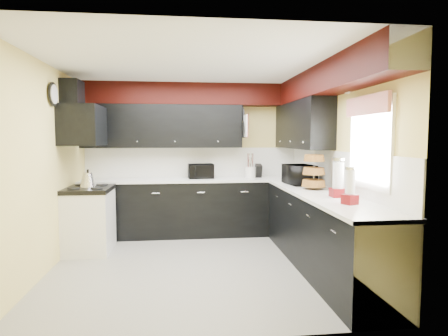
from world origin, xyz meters
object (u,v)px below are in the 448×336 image
(toaster_oven, at_px, (201,171))
(microwave, at_px, (300,175))
(kettle, at_px, (88,180))
(knife_block, at_px, (258,171))
(utensil_crock, at_px, (250,172))

(toaster_oven, distance_m, microwave, 1.69)
(microwave, xyz_separation_m, kettle, (-3.01, 0.26, -0.06))
(knife_block, bearing_deg, toaster_oven, -178.76)
(toaster_oven, xyz_separation_m, knife_block, (0.98, 0.04, -0.01))
(kettle, bearing_deg, toaster_oven, 24.05)
(microwave, distance_m, utensil_crock, 1.12)
(toaster_oven, relative_size, utensil_crock, 2.25)
(microwave, height_order, utensil_crock, microwave)
(microwave, distance_m, kettle, 3.02)
(microwave, relative_size, kettle, 2.32)
(kettle, bearing_deg, utensil_crock, 16.23)
(toaster_oven, height_order, utensil_crock, toaster_oven)
(knife_block, bearing_deg, microwave, -70.02)
(utensil_crock, xyz_separation_m, knife_block, (0.15, 0.05, 0.02))
(knife_block, relative_size, kettle, 0.98)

